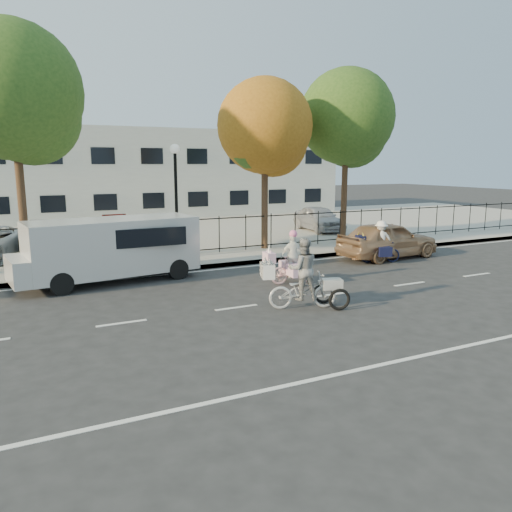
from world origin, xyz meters
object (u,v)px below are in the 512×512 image
lot_car_c (45,235)px  lamppost (176,181)px  white_van (110,247)px  zebra_trike (303,281)px  lot_car_d (319,218)px  bull_bike (380,246)px  unicorn_bike (292,264)px  gold_sedan (388,240)px

lot_car_c → lamppost: bearing=-32.5°
white_van → lot_car_c: size_ratio=1.60×
zebra_trike → lot_car_d: 14.44m
zebra_trike → bull_bike: zebra_trike is taller
unicorn_bike → bull_bike: size_ratio=0.96×
lamppost → unicorn_bike: lamppost is taller
white_van → lot_car_d: bearing=20.8°
bull_bike → unicorn_bike: bearing=126.3°
lamppost → zebra_trike: bearing=-82.0°
unicorn_bike → lot_car_d: (7.11, 9.40, 0.19)m
gold_sedan → zebra_trike: bearing=119.7°
lamppost → bull_bike: size_ratio=2.42×
zebra_trike → unicorn_bike: size_ratio=1.27×
gold_sedan → bull_bike: bearing=119.5°
unicorn_bike → bull_bike: 5.00m
zebra_trike → lamppost: bearing=26.2°
bull_bike → gold_sedan: 1.06m
lot_car_c → lot_car_d: lot_car_d is taller
lamppost → gold_sedan: (7.81, -3.00, -2.37)m
lamppost → lot_car_c: (-4.49, 4.26, -2.35)m
lamppost → lot_car_d: bearing=24.8°
lot_car_c → unicorn_bike: bearing=-43.5°
lamppost → white_van: lamppost is taller
lamppost → zebra_trike: lamppost is taller
gold_sedan → lot_car_c: 14.29m
zebra_trike → lot_car_c: bearing=43.3°
gold_sedan → unicorn_bike: bearing=105.9°
zebra_trike → gold_sedan: bearing=-37.6°
lamppost → lot_car_d: lamppost is taller
bull_bike → white_van: (-9.87, 1.29, 0.48)m
lamppost → zebra_trike: size_ratio=1.98×
unicorn_bike → white_van: size_ratio=0.29×
zebra_trike → white_van: bearing=55.3°
lamppost → unicorn_bike: size_ratio=2.51×
bull_bike → white_van: bearing=101.2°
zebra_trike → lot_car_c: zebra_trike is taller
bull_bike → lamppost: bearing=81.3°
lamppost → lot_car_d: (9.27, 4.29, -2.29)m
lot_car_c → lot_car_d: 13.77m
bull_bike → lot_car_d: bearing=2.2°
unicorn_bike → white_van: 5.85m
unicorn_bike → white_van: white_van is taller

